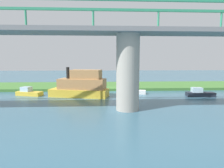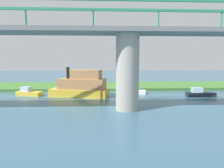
# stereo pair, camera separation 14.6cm
# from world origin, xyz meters

# --- Properties ---
(ground_plane) EXTENTS (160.00, 160.00, 0.00)m
(ground_plane) POSITION_xyz_m (0.00, 0.00, 0.00)
(ground_plane) COLOR #386075
(grassy_bank) EXTENTS (80.00, 12.00, 0.50)m
(grassy_bank) POSITION_xyz_m (0.00, -6.00, 0.25)
(grassy_bank) COLOR #427533
(grassy_bank) RESTS_ON ground
(bridge_pylon) EXTENTS (2.68, 2.68, 8.87)m
(bridge_pylon) POSITION_xyz_m (-0.55, 14.03, 4.43)
(bridge_pylon) COLOR #9E998E
(bridge_pylon) RESTS_ON ground
(bridge_span) EXTENTS (56.56, 4.30, 3.25)m
(bridge_span) POSITION_xyz_m (-0.55, 14.01, 9.37)
(bridge_span) COLOR slate
(bridge_span) RESTS_ON bridge_pylon
(person_on_bank) EXTENTS (0.38, 0.38, 1.39)m
(person_on_bank) POSITION_xyz_m (-2.22, -3.30, 1.20)
(person_on_bank) COLOR #2D334C
(person_on_bank) RESTS_ON grassy_bank
(mooring_post) EXTENTS (0.20, 0.20, 0.80)m
(mooring_post) POSITION_xyz_m (5.40, -1.54, 0.90)
(mooring_post) COLOR brown
(mooring_post) RESTS_ON grassy_bank
(skiff_small) EXTENTS (9.84, 5.19, 4.79)m
(skiff_small) POSITION_xyz_m (5.88, 5.26, 1.77)
(skiff_small) COLOR gold
(skiff_small) RESTS_ON ground
(pontoon_yellow) EXTENTS (4.56, 2.11, 1.47)m
(pontoon_yellow) POSITION_xyz_m (-13.49, 6.12, 0.52)
(pontoon_yellow) COLOR #1E232D
(pontoon_yellow) RESTS_ON ground
(motorboat_red) EXTENTS (4.63, 2.80, 1.46)m
(motorboat_red) POSITION_xyz_m (14.82, 3.80, 0.52)
(motorboat_red) COLOR gold
(motorboat_red) RESTS_ON ground
(motorboat_white) EXTENTS (4.25, 2.26, 1.34)m
(motorboat_white) POSITION_xyz_m (-3.09, 2.97, 0.48)
(motorboat_white) COLOR white
(motorboat_white) RESTS_ON ground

